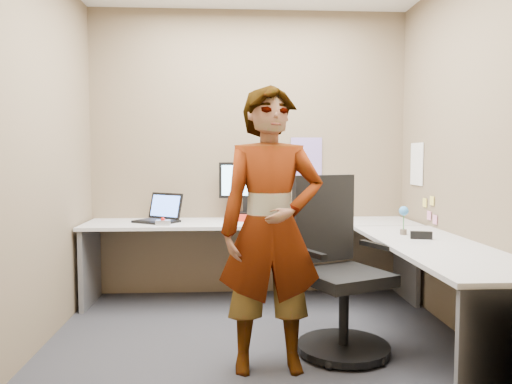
{
  "coord_description": "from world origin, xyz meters",
  "views": [
    {
      "loc": [
        -0.21,
        -3.49,
        1.32
      ],
      "look_at": [
        0.0,
        0.25,
        1.05
      ],
      "focal_mm": 35.0,
      "sensor_mm": 36.0,
      "label": 1
    }
  ],
  "objects": [
    {
      "name": "ground",
      "position": [
        0.0,
        0.0,
        0.0
      ],
      "size": [
        3.0,
        3.0,
        0.0
      ],
      "primitive_type": "plane",
      "color": "black",
      "rests_on": "ground"
    },
    {
      "name": "wall_back",
      "position": [
        0.0,
        1.3,
        1.35
      ],
      "size": [
        3.0,
        0.0,
        3.0
      ],
      "primitive_type": "plane",
      "rotation": [
        1.57,
        0.0,
        0.0
      ],
      "color": "brown",
      "rests_on": "ground"
    },
    {
      "name": "wall_right",
      "position": [
        1.5,
        0.0,
        1.35
      ],
      "size": [
        0.0,
        2.7,
        2.7
      ],
      "primitive_type": "plane",
      "rotation": [
        1.57,
        0.0,
        -1.57
      ],
      "color": "brown",
      "rests_on": "ground"
    },
    {
      "name": "wall_left",
      "position": [
        -1.5,
        0.0,
        1.35
      ],
      "size": [
        0.0,
        2.7,
        2.7
      ],
      "primitive_type": "plane",
      "rotation": [
        1.57,
        0.0,
        1.57
      ],
      "color": "brown",
      "rests_on": "ground"
    },
    {
      "name": "desk",
      "position": [
        0.44,
        0.39,
        0.59
      ],
      "size": [
        2.98,
        2.58,
        0.73
      ],
      "color": "#B1B1B1",
      "rests_on": "ground"
    },
    {
      "name": "paper_ream",
      "position": [
        -0.04,
        1.08,
        0.76
      ],
      "size": [
        0.34,
        0.27,
        0.06
      ],
      "primitive_type": "cube",
      "rotation": [
        0.0,
        0.0,
        -0.15
      ],
      "color": "red",
      "rests_on": "desk"
    },
    {
      "name": "monitor",
      "position": [
        -0.04,
        1.1,
        1.07
      ],
      "size": [
        0.5,
        0.17,
        0.47
      ],
      "rotation": [
        0.0,
        0.0,
        -0.15
      ],
      "color": "black",
      "rests_on": "paper_ream"
    },
    {
      "name": "laptop",
      "position": [
        -0.82,
        1.01,
        0.8
      ],
      "size": [
        0.46,
        0.45,
        0.26
      ],
      "rotation": [
        0.0,
        0.0,
        -0.59
      ],
      "color": "black",
      "rests_on": "desk"
    },
    {
      "name": "trackball_mouse",
      "position": [
        -0.76,
        0.77,
        0.76
      ],
      "size": [
        0.12,
        0.08,
        0.07
      ],
      "color": "#B7B7BC",
      "rests_on": "desk"
    },
    {
      "name": "origami",
      "position": [
        -0.22,
        0.75,
        0.76
      ],
      "size": [
        0.1,
        0.1,
        0.06
      ],
      "primitive_type": "cone",
      "color": "white",
      "rests_on": "desk"
    },
    {
      "name": "stapler",
      "position": [
        1.17,
        -0.05,
        0.76
      ],
      "size": [
        0.16,
        0.08,
        0.05
      ],
      "primitive_type": "cube",
      "rotation": [
        0.0,
        0.0,
        -0.28
      ],
      "color": "black",
      "rests_on": "desk"
    },
    {
      "name": "flower",
      "position": [
        1.11,
        0.16,
        0.87
      ],
      "size": [
        0.07,
        0.07,
        0.22
      ],
      "color": "brown",
      "rests_on": "desk"
    },
    {
      "name": "calendar_purple",
      "position": [
        0.55,
        1.29,
        1.3
      ],
      "size": [
        0.3,
        0.01,
        0.4
      ],
      "primitive_type": "cube",
      "color": "#846BB7",
      "rests_on": "wall_back"
    },
    {
      "name": "calendar_white",
      "position": [
        1.49,
        0.9,
        1.25
      ],
      "size": [
        0.01,
        0.28,
        0.38
      ],
      "primitive_type": "cube",
      "color": "white",
      "rests_on": "wall_right"
    },
    {
      "name": "sticky_note_a",
      "position": [
        1.49,
        0.55,
        0.95
      ],
      "size": [
        0.01,
        0.07,
        0.07
      ],
      "primitive_type": "cube",
      "color": "#F2E059",
      "rests_on": "wall_right"
    },
    {
      "name": "sticky_note_b",
      "position": [
        1.49,
        0.6,
        0.82
      ],
      "size": [
        0.01,
        0.07,
        0.07
      ],
      "primitive_type": "cube",
      "color": "pink",
      "rests_on": "wall_right"
    },
    {
      "name": "sticky_note_c",
      "position": [
        1.49,
        0.48,
        0.8
      ],
      "size": [
        0.01,
        0.07,
        0.07
      ],
      "primitive_type": "cube",
      "color": "pink",
      "rests_on": "wall_right"
    },
    {
      "name": "sticky_note_d",
      "position": [
        1.49,
        0.7,
        0.92
      ],
      "size": [
        0.01,
        0.07,
        0.07
      ],
      "primitive_type": "cube",
      "color": "#F2E059",
      "rests_on": "wall_right"
    },
    {
      "name": "office_chair",
      "position": [
        0.53,
        -0.22,
        0.48
      ],
      "size": [
        0.68,
        0.68,
        1.17
      ],
      "rotation": [
        0.0,
        0.0,
        0.42
      ],
      "color": "black",
      "rests_on": "ground"
    },
    {
      "name": "person",
      "position": [
        0.05,
        -0.49,
        0.87
      ],
      "size": [
        0.65,
        0.44,
        1.74
      ],
      "primitive_type": "imported",
      "rotation": [
        0.0,
        0.0,
        0.04
      ],
      "color": "#999399",
      "rests_on": "ground"
    }
  ]
}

